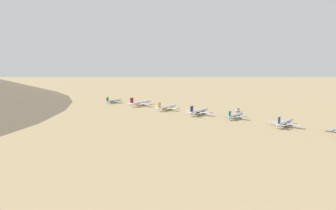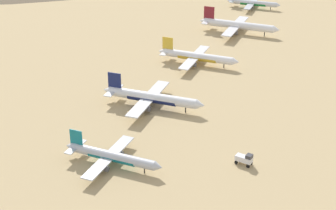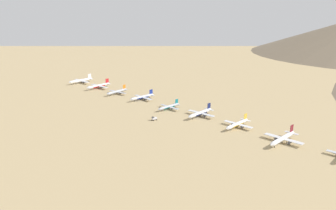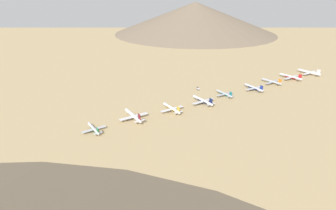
% 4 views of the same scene
% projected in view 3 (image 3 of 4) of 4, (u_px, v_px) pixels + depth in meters
% --- Properties ---
extents(ground_plane, '(2248.01, 2248.01, 0.00)m').
position_uv_depth(ground_plane, '(169.00, 108.00, 377.96)').
color(ground_plane, tan).
extents(parked_jet_0, '(42.14, 34.40, 12.16)m').
position_uv_depth(parked_jet_0, '(81.00, 81.00, 503.30)').
color(parked_jet_0, white).
rests_on(parked_jet_0, ground).
extents(parked_jet_1, '(41.28, 33.63, 11.90)m').
position_uv_depth(parked_jet_1, '(99.00, 86.00, 469.86)').
color(parked_jet_1, silver).
rests_on(parked_jet_1, ground).
extents(parked_jet_2, '(36.39, 29.55, 10.50)m').
position_uv_depth(parked_jet_2, '(117.00, 92.00, 438.70)').
color(parked_jet_2, '#B2B7C1').
rests_on(parked_jet_2, ground).
extents(parked_jet_3, '(37.55, 30.80, 10.91)m').
position_uv_depth(parked_jet_3, '(142.00, 97.00, 411.58)').
color(parked_jet_3, silver).
rests_on(parked_jet_3, ground).
extents(parked_jet_4, '(33.12, 27.12, 9.60)m').
position_uv_depth(parked_jet_4, '(169.00, 107.00, 372.86)').
color(parked_jet_4, '#B2B7C1').
rests_on(parked_jet_4, ground).
extents(parked_jet_5, '(40.20, 32.81, 11.60)m').
position_uv_depth(parked_jet_5, '(201.00, 113.00, 348.05)').
color(parked_jet_5, silver).
rests_on(parked_jet_5, ground).
extents(parked_jet_6, '(37.36, 30.53, 10.80)m').
position_uv_depth(parked_jet_6, '(238.00, 124.00, 315.84)').
color(parked_jet_6, white).
rests_on(parked_jet_6, ground).
extents(parked_jet_7, '(42.00, 34.35, 12.15)m').
position_uv_depth(parked_jet_7, '(283.00, 138.00, 279.84)').
color(parked_jet_7, white).
rests_on(parked_jet_7, ground).
extents(service_truck, '(5.67, 4.22, 3.90)m').
position_uv_depth(service_truck, '(154.00, 118.00, 336.89)').
color(service_truck, silver).
rests_on(service_truck, ground).
extents(desert_hill_0, '(318.57, 318.57, 68.13)m').
position_uv_depth(desert_hill_0, '(332.00, 39.00, 849.37)').
color(desert_hill_0, '#7A6854').
rests_on(desert_hill_0, ground).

